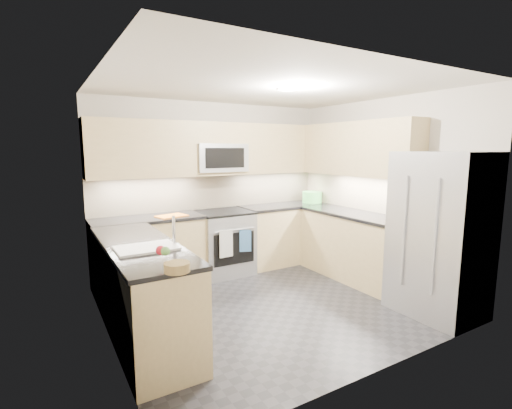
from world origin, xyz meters
name	(u,v)px	position (x,y,z in m)	size (l,w,h in m)	color
floor	(271,303)	(0.00, 0.00, 0.00)	(3.60, 3.20, 0.00)	black
ceiling	(272,87)	(0.00, 0.00, 2.50)	(3.60, 3.20, 0.02)	beige
wall_back	(214,187)	(0.00, 1.60, 1.25)	(3.60, 0.02, 2.50)	#BBB1A3
wall_front	(384,224)	(0.00, -1.60, 1.25)	(3.60, 0.02, 2.50)	#BBB1A3
wall_left	(104,214)	(-1.80, 0.00, 1.25)	(0.02, 3.20, 2.50)	#BBB1A3
wall_right	(380,191)	(1.80, 0.00, 1.25)	(0.02, 3.20, 2.50)	#BBB1A3
base_cab_back_left	(149,254)	(-1.09, 1.30, 0.45)	(1.42, 0.60, 0.90)	tan
base_cab_back_right	(284,234)	(1.09, 1.30, 0.45)	(1.42, 0.60, 0.90)	tan
base_cab_right	(354,247)	(1.50, 0.15, 0.45)	(0.60, 1.70, 0.90)	tan
base_cab_peninsula	(142,292)	(-1.50, 0.00, 0.45)	(0.60, 2.00, 0.90)	tan
countertop_back_left	(147,219)	(-1.09, 1.30, 0.92)	(1.42, 0.63, 0.04)	black
countertop_back_right	(284,206)	(1.09, 1.30, 0.92)	(1.42, 0.63, 0.04)	black
countertop_right	(356,214)	(1.50, 0.15, 0.92)	(0.63, 1.70, 0.04)	black
countertop_peninsula	(140,245)	(-1.50, 0.00, 0.92)	(0.63, 2.00, 0.04)	black
upper_cab_back	(218,149)	(0.00, 1.43, 1.83)	(3.60, 0.35, 0.75)	tan
upper_cab_right	(358,149)	(1.62, 0.28, 1.83)	(0.35, 1.95, 0.75)	tan
backsplash_back	(214,191)	(0.00, 1.60, 1.20)	(3.60, 0.01, 0.51)	tan
backsplash_right	(356,191)	(1.80, 0.45, 1.20)	(0.01, 2.30, 0.51)	tan
gas_range	(224,243)	(0.00, 1.28, 0.46)	(0.76, 0.65, 0.91)	#9A9CA1
range_cooktop	(224,212)	(0.00, 1.28, 0.92)	(0.76, 0.65, 0.03)	black
oven_door_glass	(234,249)	(0.00, 0.95, 0.45)	(0.62, 0.02, 0.45)	black
oven_handle	(235,230)	(0.00, 0.93, 0.72)	(0.02, 0.02, 0.60)	#B2B5BA
microwave	(219,158)	(0.00, 1.40, 1.70)	(0.76, 0.40, 0.40)	#AAADB2
microwave_door	(225,158)	(0.00, 1.20, 1.70)	(0.60, 0.01, 0.28)	black
refrigerator	(440,235)	(1.45, -1.15, 0.90)	(0.70, 0.90, 1.80)	#A1A2A9
fridge_handle_left	(435,238)	(1.08, -1.33, 0.95)	(0.02, 0.02, 1.20)	#B2B5BA
fridge_handle_right	(404,231)	(1.08, -0.97, 0.95)	(0.02, 0.02, 1.20)	#B2B5BA
sink_basin	(147,256)	(-1.50, -0.25, 0.88)	(0.52, 0.38, 0.16)	white
faucet	(174,231)	(-1.24, -0.25, 1.08)	(0.03, 0.03, 0.28)	silver
utensil_bowl	(312,197)	(1.62, 1.26, 1.03)	(0.32, 0.32, 0.18)	#4EB54D
cutting_board	(172,216)	(-0.79, 1.21, 0.95)	(0.37, 0.26, 0.01)	orange
fruit_basket	(177,267)	(-1.46, -0.99, 0.97)	(0.19, 0.19, 0.07)	olive
fruit_apple	(161,250)	(-1.52, -0.76, 1.05)	(0.07, 0.07, 0.07)	red
fruit_pear	(165,251)	(-1.49, -0.81, 1.05)	(0.07, 0.07, 0.07)	#63AD4A
dish_towel_check	(226,244)	(-0.14, 0.91, 0.55)	(0.20, 0.02, 0.38)	silver
dish_towel_blue	(245,241)	(0.15, 0.91, 0.55)	(0.16, 0.01, 0.31)	#38659A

